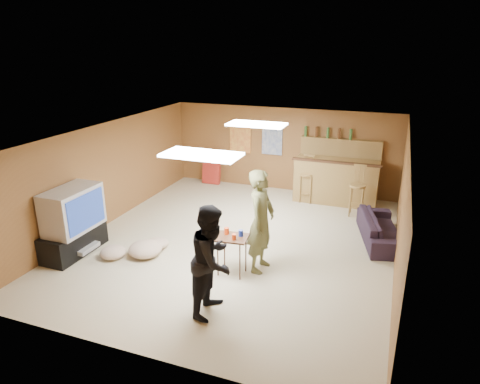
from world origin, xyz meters
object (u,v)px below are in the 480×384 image
(tv_body, at_px, (72,209))
(person_black, at_px, (212,260))
(sofa, at_px, (381,229))
(tray_table, at_px, (232,255))
(bar_counter, at_px, (336,181))
(person_olive, at_px, (261,221))

(tv_body, height_order, person_black, person_black)
(sofa, relative_size, tray_table, 2.56)
(sofa, bearing_deg, bar_counter, 18.59)
(person_olive, distance_m, sofa, 2.79)
(tv_body, height_order, person_olive, person_olive)
(person_black, xyz_separation_m, sofa, (2.21, 3.33, -0.58))
(bar_counter, distance_m, person_olive, 3.88)
(person_black, bearing_deg, tray_table, 7.29)
(tv_body, xyz_separation_m, person_black, (3.14, -0.77, -0.06))
(tv_body, distance_m, tray_table, 3.08)
(person_black, xyz_separation_m, tray_table, (-0.13, 1.10, -0.49))
(bar_counter, distance_m, sofa, 2.25)
(person_olive, bearing_deg, sofa, -41.55)
(tv_body, bearing_deg, person_olive, 10.95)
(person_olive, xyz_separation_m, person_black, (-0.28, -1.43, -0.07))
(tv_body, xyz_separation_m, bar_counter, (4.15, 4.45, -0.35))
(tv_body, height_order, tray_table, tv_body)
(sofa, bearing_deg, tray_table, 119.82)
(tv_body, distance_m, person_olive, 3.48)
(person_olive, xyz_separation_m, tray_table, (-0.41, -0.33, -0.56))
(bar_counter, xyz_separation_m, sofa, (1.20, -1.88, -0.29))
(person_black, bearing_deg, person_olive, -10.44)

